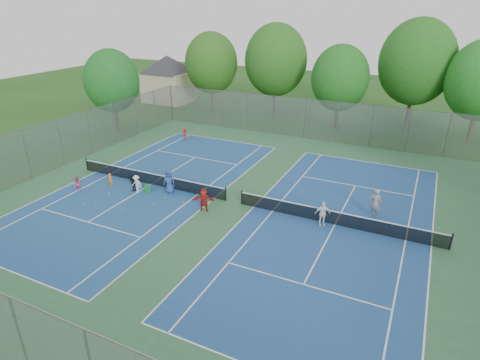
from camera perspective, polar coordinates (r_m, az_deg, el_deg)
name	(u,v)px	position (r m, az deg, el deg)	size (l,w,h in m)	color
ground	(234,203)	(27.60, -0.90, -3.23)	(120.00, 120.00, 0.00)	#204C17
court_pad	(234,202)	(27.59, -0.90, -3.22)	(32.00, 32.00, 0.01)	#2D603C
court_left	(151,184)	(31.06, -12.53, -0.58)	(10.97, 23.77, 0.01)	navy
court_right	(335,225)	(25.60, 13.34, -6.20)	(10.97, 23.77, 0.01)	navy
net_left	(151,179)	(30.89, -12.61, 0.16)	(12.87, 0.10, 0.91)	black
net_right	(336,218)	(25.39, 13.44, -5.34)	(12.87, 0.10, 0.91)	black
fence_north	(305,119)	(40.92, 9.25, 8.56)	(32.00, 0.10, 4.00)	gray
fence_south	(22,344)	(16.39, -28.55, -19.75)	(32.00, 0.10, 4.00)	gray
fence_west	(60,143)	(36.40, -24.17, 4.85)	(32.00, 0.10, 4.00)	gray
house	(168,71)	(57.22, -10.27, 15.07)	(11.03, 11.03, 7.30)	#B7A88C
tree_nw	(211,63)	(51.03, -4.10, 16.26)	(6.40, 6.40, 9.58)	#443326
tree_nl	(276,60)	(48.46, 5.11, 16.60)	(7.20, 7.20, 10.69)	#443326
tree_nc	(340,78)	(44.48, 14.04, 13.87)	(6.00, 6.00, 8.85)	#443326
tree_nr	(417,62)	(46.33, 23.84, 15.07)	(7.60, 7.60, 11.42)	#443326
tree_side_w	(112,81)	(44.47, -17.78, 13.26)	(5.60, 5.60, 8.47)	#443326
ball_crate	(149,189)	(30.03, -12.81, -1.20)	(0.35, 0.35, 0.30)	#184BB7
ball_hopper	(147,189)	(29.68, -13.03, -1.23)	(0.30, 0.30, 0.58)	green
student_a	(110,180)	(31.26, -17.96, -0.02)	(0.39, 0.25, 1.06)	orange
student_b	(77,184)	(31.25, -22.12, -0.56)	(0.56, 0.44, 1.15)	#D35289
student_c	(137,184)	(29.72, -14.48, -0.55)	(0.86, 0.49, 1.33)	silver
student_d	(133,183)	(30.07, -14.96, -0.40)	(0.73, 0.30, 1.24)	black
student_e	(169,182)	(29.08, -10.07, -0.23)	(0.85, 0.56, 1.75)	#27458F
student_f	(204,200)	(26.30, -5.18, -2.83)	(1.47, 0.47, 1.59)	#A72117
child_far_baseline	(185,134)	(40.65, -7.83, 6.49)	(0.77, 0.44, 1.20)	#AA1825
instructor	(375,203)	(26.83, 18.69, -3.11)	(0.70, 0.46, 1.93)	gray
teen_court_b	(322,213)	(25.03, 11.64, -4.68)	(0.95, 0.39, 1.62)	white
tennis_ball_0	(165,198)	(28.69, -10.56, -2.47)	(0.07, 0.07, 0.07)	#C6D631
tennis_ball_1	(166,201)	(28.16, -10.52, -3.00)	(0.07, 0.07, 0.07)	#CEE334
tennis_ball_2	(152,195)	(29.27, -12.35, -2.08)	(0.07, 0.07, 0.07)	#C4DB33
tennis_ball_3	(96,203)	(29.14, -19.83, -3.14)	(0.07, 0.07, 0.07)	#C5D932
tennis_ball_4	(154,204)	(27.93, -12.15, -3.38)	(0.07, 0.07, 0.07)	#C2D631
tennis_ball_5	(88,221)	(26.98, -20.75, -5.51)	(0.07, 0.07, 0.07)	#C8D230
tennis_ball_6	(89,186)	(32.05, -20.63, -0.78)	(0.07, 0.07, 0.07)	yellow
tennis_ball_7	(123,210)	(27.72, -16.37, -4.06)	(0.07, 0.07, 0.07)	#D0D832
tennis_ball_8	(109,193)	(30.31, -18.10, -1.82)	(0.07, 0.07, 0.07)	#C6F037
tennis_ball_9	(166,194)	(29.17, -10.50, -2.01)	(0.07, 0.07, 0.07)	#ABC92E
tennis_ball_10	(183,202)	(27.84, -8.09, -3.15)	(0.07, 0.07, 0.07)	yellow
tennis_ball_11	(84,204)	(29.33, -21.25, -3.18)	(0.07, 0.07, 0.07)	yellow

